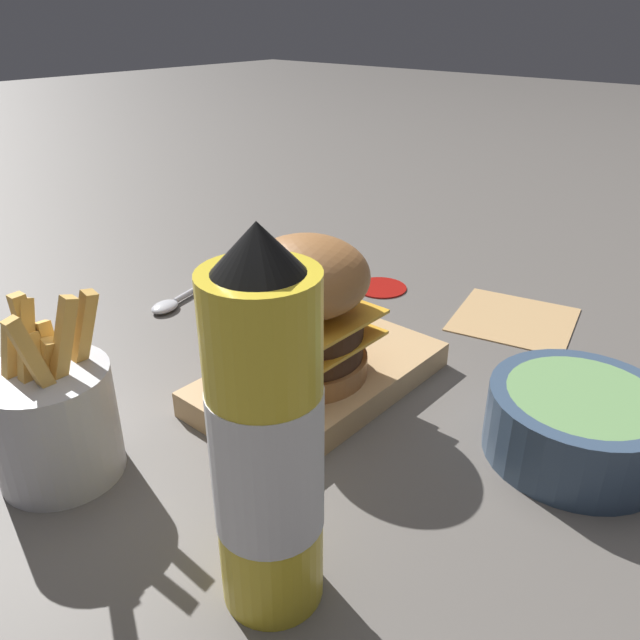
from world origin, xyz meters
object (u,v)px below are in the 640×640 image
object	(u,v)px
side_bowl	(578,423)
ketchup_bottle	(267,446)
serving_board	(320,378)
fries_basket	(54,419)
spoon	(183,296)
burger	(306,307)

from	to	relation	value
side_bowl	ketchup_bottle	bearing A→B (deg)	-19.60
serving_board	fries_basket	distance (m)	0.24
serving_board	side_bowl	size ratio (longest dim) A/B	1.66
fries_basket	side_bowl	world-z (taller)	fries_basket
fries_basket	spoon	bearing A→B (deg)	-144.53
ketchup_bottle	burger	bearing A→B (deg)	-143.54
side_bowl	spoon	xyz separation A→B (m)	(0.02, -0.49, -0.03)
burger	ketchup_bottle	bearing A→B (deg)	36.46
spoon	serving_board	bearing A→B (deg)	67.78
ketchup_bottle	spoon	world-z (taller)	ketchup_bottle
serving_board	ketchup_bottle	size ratio (longest dim) A/B	0.99
side_bowl	spoon	world-z (taller)	side_bowl
side_bowl	serving_board	bearing A→B (deg)	-74.07
ketchup_bottle	fries_basket	size ratio (longest dim) A/B	1.61
burger	spoon	bearing A→B (deg)	-102.34
burger	ketchup_bottle	world-z (taller)	ketchup_bottle
burger	side_bowl	bearing A→B (deg)	109.33
burger	ketchup_bottle	size ratio (longest dim) A/B	0.54
fries_basket	ketchup_bottle	bearing A→B (deg)	97.96
serving_board	spoon	world-z (taller)	serving_board
side_bowl	spoon	bearing A→B (deg)	-87.48
ketchup_bottle	side_bowl	size ratio (longest dim) A/B	1.67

